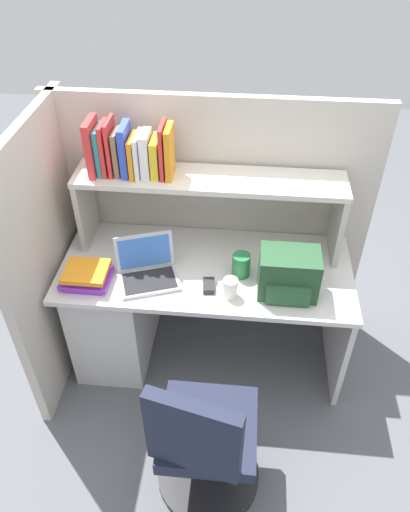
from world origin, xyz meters
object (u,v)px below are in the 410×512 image
computer_mouse (209,286)px  backpack (289,274)px  laptop (148,270)px  snack_canister (241,265)px  office_chair (205,446)px  paper_cup (230,288)px

computer_mouse → backpack: bearing=-3.7°
computer_mouse → laptop: bearing=165.1°
snack_canister → office_chair: (-0.11, -0.82, -0.40)m
laptop → paper_cup: size_ratio=3.46×
backpack → snack_canister: backpack is taller
backpack → computer_mouse: 0.42m
laptop → computer_mouse: bearing=-9.0°
computer_mouse → paper_cup: (0.11, -0.05, 0.04)m
laptop → paper_cup: 0.46m
computer_mouse → snack_canister: snack_canister is taller
laptop → backpack: backpack is taller
paper_cup → snack_canister: 0.18m
computer_mouse → paper_cup: paper_cup is taller
paper_cup → snack_canister: snack_canister is taller
backpack → computer_mouse: backpack is taller
paper_cup → office_chair: (-0.07, -0.65, -0.39)m
computer_mouse → snack_canister: size_ratio=0.79×
laptop → snack_canister: (0.49, 0.07, 0.02)m
computer_mouse → office_chair: (0.05, -0.70, -0.35)m
paper_cup → computer_mouse: bearing=157.7°
backpack → paper_cup: size_ratio=2.75×
snack_canister → office_chair: size_ratio=0.14×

